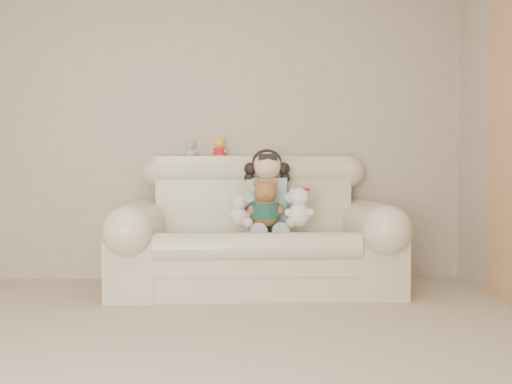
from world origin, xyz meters
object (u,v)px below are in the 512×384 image
at_px(sofa, 255,223).
at_px(seated_child, 267,191).
at_px(white_cat, 299,203).
at_px(cream_teddy, 239,207).
at_px(brown_teddy, 265,199).

xyz_separation_m(sofa, seated_child, (0.09, 0.08, 0.24)).
xyz_separation_m(seated_child, white_cat, (0.22, -0.22, -0.08)).
bearing_deg(seated_child, cream_teddy, -131.10).
height_order(sofa, seated_child, seated_child).
bearing_deg(brown_teddy, seated_child, 87.05).
height_order(brown_teddy, white_cat, brown_teddy).
relative_size(seated_child, white_cat, 1.96).
height_order(sofa, cream_teddy, sofa).
bearing_deg(sofa, cream_teddy, -140.12).
bearing_deg(white_cat, sofa, 133.48).
bearing_deg(seated_child, sofa, -130.76).
height_order(sofa, brown_teddy, sofa).
relative_size(sofa, cream_teddy, 7.44).
distance_m(seated_child, cream_teddy, 0.30).
height_order(seated_child, cream_teddy, seated_child).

